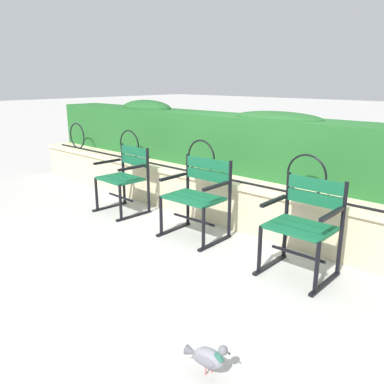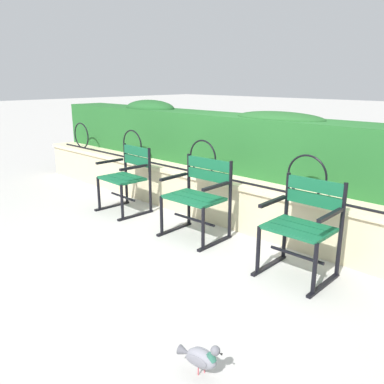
{
  "view_description": "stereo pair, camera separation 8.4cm",
  "coord_description": "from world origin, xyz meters",
  "px_view_note": "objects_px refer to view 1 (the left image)",
  "views": [
    {
      "loc": [
        2.64,
        -2.75,
        1.64
      ],
      "look_at": [
        0.0,
        0.07,
        0.55
      ],
      "focal_mm": 37.45,
      "sensor_mm": 36.0,
      "label": 1
    },
    {
      "loc": [
        2.7,
        -2.69,
        1.64
      ],
      "look_at": [
        0.0,
        0.07,
        0.55
      ],
      "focal_mm": 37.45,
      "sensor_mm": 36.0,
      "label": 2
    }
  ],
  "objects_px": {
    "park_chair_left": "(125,177)",
    "pigeon_near_chairs": "(208,357)",
    "park_chair_centre": "(198,194)",
    "park_chair_right": "(304,223)"
  },
  "relations": [
    {
      "from": "park_chair_left",
      "to": "pigeon_near_chairs",
      "type": "xyz_separation_m",
      "value": [
        2.72,
        -1.53,
        -0.34
      ]
    },
    {
      "from": "park_chair_left",
      "to": "park_chair_centre",
      "type": "relative_size",
      "value": 0.99
    },
    {
      "from": "park_chair_left",
      "to": "park_chair_centre",
      "type": "bearing_deg",
      "value": 0.67
    },
    {
      "from": "park_chair_left",
      "to": "park_chair_centre",
      "type": "xyz_separation_m",
      "value": [
        1.24,
        0.01,
        0.01
      ]
    },
    {
      "from": "park_chair_right",
      "to": "park_chair_centre",
      "type": "bearing_deg",
      "value": 178.69
    },
    {
      "from": "park_chair_right",
      "to": "pigeon_near_chairs",
      "type": "xyz_separation_m",
      "value": [
        0.23,
        -1.52,
        -0.34
      ]
    },
    {
      "from": "park_chair_left",
      "to": "park_chair_centre",
      "type": "distance_m",
      "value": 1.24
    },
    {
      "from": "park_chair_left",
      "to": "park_chair_centre",
      "type": "height_order",
      "value": "park_chair_centre"
    },
    {
      "from": "park_chair_left",
      "to": "pigeon_near_chairs",
      "type": "bearing_deg",
      "value": -29.36
    },
    {
      "from": "park_chair_centre",
      "to": "park_chair_right",
      "type": "distance_m",
      "value": 1.25
    }
  ]
}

